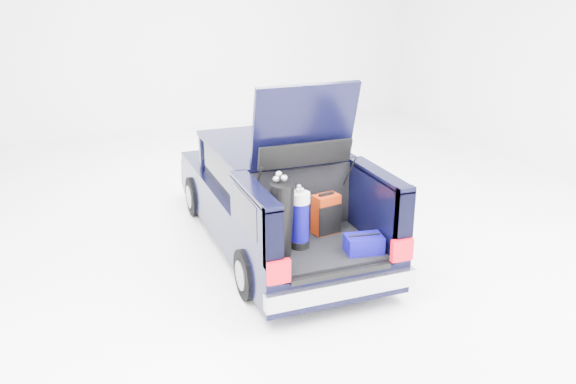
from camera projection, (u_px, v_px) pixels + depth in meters
name	position (u px, v px, depth m)	size (l,w,h in m)	color
ground	(276.00, 242.00, 8.73)	(14.00, 14.00, 0.00)	white
car	(273.00, 196.00, 8.59)	(1.87, 4.65, 2.47)	black
red_suitcase	(326.00, 214.00, 7.49)	(0.35, 0.26, 0.52)	maroon
black_golf_bag	(281.00, 219.00, 6.82)	(0.38, 0.41, 0.99)	black
blue_golf_bag	(300.00, 219.00, 7.08)	(0.30, 0.30, 0.77)	black
blue_duffel	(364.00, 244.00, 7.03)	(0.46, 0.34, 0.22)	#0A0469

